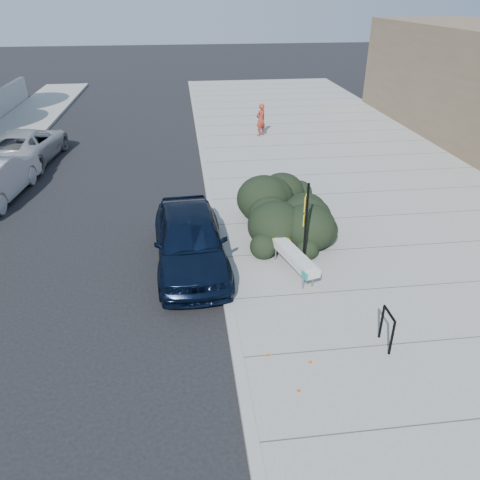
% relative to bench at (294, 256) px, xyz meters
% --- Properties ---
extents(ground, '(120.00, 120.00, 0.00)m').
position_rel_bench_xyz_m(ground, '(-1.80, -1.00, -0.63)').
color(ground, black).
rests_on(ground, ground).
extents(sidewalk_near, '(11.20, 50.00, 0.15)m').
position_rel_bench_xyz_m(sidewalk_near, '(3.80, 4.00, -0.55)').
color(sidewalk_near, gray).
rests_on(sidewalk_near, ground).
extents(curb_near, '(0.22, 50.00, 0.17)m').
position_rel_bench_xyz_m(curb_near, '(-1.80, 4.00, -0.54)').
color(curb_near, '#9E9E99').
rests_on(curb_near, ground).
extents(bench, '(0.90, 2.05, 0.60)m').
position_rel_bench_xyz_m(bench, '(0.00, 0.00, 0.00)').
color(bench, gray).
rests_on(bench, sidewalk_near).
extents(bike_rack, '(0.05, 0.57, 0.83)m').
position_rel_bench_xyz_m(bike_rack, '(1.23, -3.00, 0.02)').
color(bike_rack, black).
rests_on(bike_rack, sidewalk_near).
extents(sign_post, '(0.14, 0.26, 2.41)m').
position_rel_bench_xyz_m(sign_post, '(0.26, 0.09, 0.90)').
color(sign_post, black).
rests_on(sign_post, sidewalk_near).
extents(hedge, '(2.75, 4.51, 1.59)m').
position_rel_bench_xyz_m(hedge, '(0.33, 2.73, 0.32)').
color(hedge, black).
rests_on(hedge, sidewalk_near).
extents(sedan_navy, '(2.07, 4.68, 1.56)m').
position_rel_bench_xyz_m(sedan_navy, '(-2.60, 0.92, 0.16)').
color(sedan_navy, black).
rests_on(sedan_navy, ground).
extents(suv_silver, '(2.83, 5.26, 1.40)m').
position_rel_bench_xyz_m(suv_silver, '(-9.30, 10.64, 0.08)').
color(suv_silver, '#AAACAF').
rests_on(suv_silver, ground).
extents(pedestrian, '(0.68, 0.64, 1.57)m').
position_rel_bench_xyz_m(pedestrian, '(1.26, 12.80, 0.31)').
color(pedestrian, maroon).
rests_on(pedestrian, sidewalk_near).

